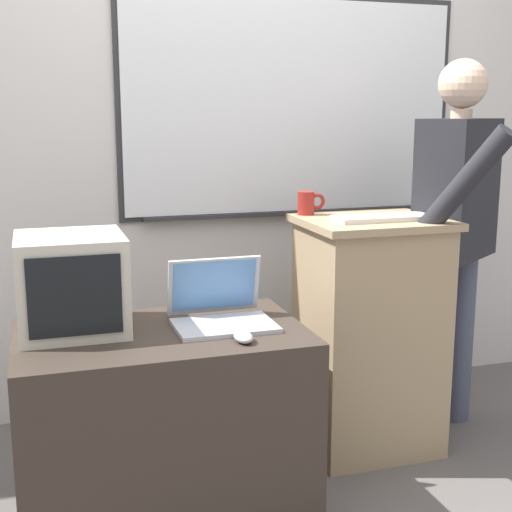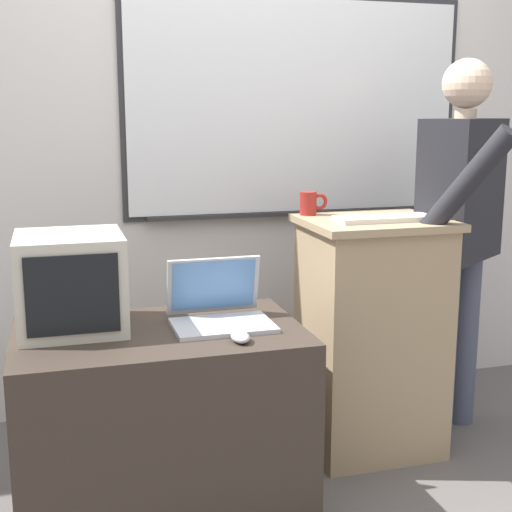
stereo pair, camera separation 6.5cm
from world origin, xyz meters
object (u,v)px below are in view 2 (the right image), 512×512
Objects in this scene: person_presenter at (460,224)px; computer_mouse_by_laptop at (240,337)px; crt_monitor at (71,282)px; laptop at (219,307)px; computer_mouse_by_keyboard at (438,215)px; wireless_keyboard at (385,218)px; lectern_podium at (371,335)px; coffee_mug at (310,203)px; side_desk at (162,424)px.

person_presenter is 1.26m from computer_mouse_by_laptop.
person_presenter is 4.41× the size of crt_monitor.
computer_mouse_by_keyboard is (0.95, 0.17, 0.27)m from laptop.
laptop is at bearing -169.90° from computer_mouse_by_keyboard.
computer_mouse_by_keyboard is at bearing 23.05° from computer_mouse_by_laptop.
laptop is 0.86× the size of wireless_keyboard.
laptop is 0.79m from wireless_keyboard.
wireless_keyboard is at bearing -78.88° from lectern_podium.
coffee_mug is (0.48, 0.66, 0.34)m from computer_mouse_by_laptop.
computer_mouse_by_laptop is 0.61m from crt_monitor.
lectern_podium is at bearing 8.49° from crt_monitor.
lectern_podium is 2.88× the size of laptop.
person_presenter is (0.42, 0.05, 0.44)m from lectern_podium.
person_presenter is at bearing 14.53° from laptop.
computer_mouse_by_laptop is 0.88m from coffee_mug.
wireless_keyboard is (0.94, 0.22, 0.66)m from side_desk.
crt_monitor is (-1.22, -0.12, -0.15)m from wireless_keyboard.
computer_mouse_by_laptop reaches higher than side_desk.
coffee_mug is (-0.64, 0.14, 0.10)m from person_presenter.
side_desk is at bearing -166.81° from wireless_keyboard.
laptop is at bearing -7.81° from crt_monitor.
person_presenter is at bearing 6.09° from lectern_podium.
computer_mouse_by_keyboard reaches higher than lectern_podium.
computer_mouse_by_keyboard is 0.82× the size of coffee_mug.
laptop is at bearing -139.06° from coffee_mug.
computer_mouse_by_keyboard is 0.27× the size of crt_monitor.
crt_monitor reaches higher than computer_mouse_by_laptop.
computer_mouse_by_keyboard reaches higher than wireless_keyboard.
computer_mouse_by_keyboard is at bearing 9.85° from side_desk.
side_desk is 1.10m from coffee_mug.
side_desk is 2.65× the size of crt_monitor.
wireless_keyboard reaches higher than side_desk.
lectern_podium is 1.27m from crt_monitor.
computer_mouse_by_laptop is at bearing -145.54° from lectern_podium.
computer_mouse_by_laptop is (-0.71, -0.41, -0.30)m from wireless_keyboard.
coffee_mug reaches higher than side_desk.
person_presenter is 13.44× the size of coffee_mug.
laptop is at bearing 8.77° from side_desk.
computer_mouse_by_keyboard is (-0.19, -0.12, 0.06)m from person_presenter.
wireless_keyboard is (0.01, -0.06, 0.50)m from lectern_podium.
lectern_podium is 2.47× the size of wireless_keyboard.
person_presenter is 4.76× the size of laptop.
crt_monitor is (-1.45, -0.10, -0.16)m from computer_mouse_by_keyboard.
lectern_podium is 0.61m from coffee_mug.
person_presenter is 0.66m from coffee_mug.
lectern_podium is 0.87m from computer_mouse_by_laptop.
computer_mouse_by_laptop is (0.23, -0.19, 0.36)m from side_desk.
computer_mouse_by_keyboard is (0.24, -0.08, 0.51)m from lectern_podium.
computer_mouse_by_laptop is at bearing -39.65° from side_desk.
side_desk is (-0.93, -0.28, -0.16)m from lectern_podium.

